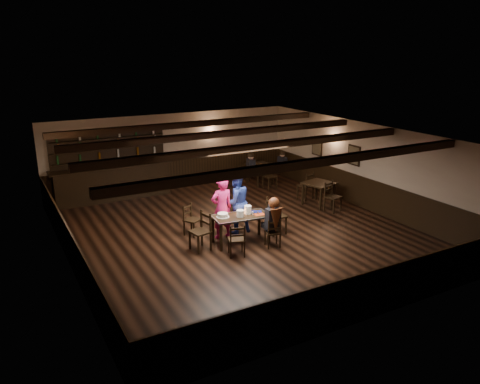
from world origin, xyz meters
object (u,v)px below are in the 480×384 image
chair_near_left (237,238)px  woman_pink (222,208)px  cake (223,215)px  chair_near_right (274,231)px  man_blue (236,202)px  bar_counter (112,178)px  dining_table (241,219)px

chair_near_left → woman_pink: 1.33m
cake → chair_near_right: bearing=-38.2°
woman_pink → cake: bearing=67.9°
chair_near_right → woman_pink: woman_pink is taller
chair_near_left → cake: cake is taller
man_blue → bar_counter: size_ratio=0.44×
chair_near_left → man_blue: bearing=62.6°
woman_pink → bar_counter: 5.11m
man_blue → cake: (-0.69, -0.57, -0.08)m
cake → chair_near_left: bearing=-92.8°
dining_table → woman_pink: 0.64m
woman_pink → man_blue: size_ratio=0.95×
dining_table → bar_counter: (-1.96, 5.37, 0.06)m
dining_table → chair_near_left: (-0.50, -0.71, -0.17)m
dining_table → chair_near_left: bearing=-125.2°
chair_near_right → cake: cake is taller
cake → woman_pink: bearing=65.9°
chair_near_right → chair_near_left: bearing=-178.4°
chair_near_right → cake: bearing=141.8°
woman_pink → cake: woman_pink is taller
woman_pink → cake: 0.46m
chair_near_right → man_blue: (-0.34, 1.38, 0.42)m
dining_table → cake: (-0.46, 0.13, 0.14)m
woman_pink → dining_table: bearing=118.2°
man_blue → cake: 0.90m
dining_table → woman_pink: (-0.27, 0.55, 0.18)m
chair_near_right → dining_table: bearing=130.0°
dining_table → man_blue: man_blue is taller
bar_counter → chair_near_right: bearing=-67.3°
woman_pink → bar_counter: bar_counter is taller
chair_near_left → cake: (0.04, 0.84, 0.31)m
chair_near_left → man_blue: 1.64m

